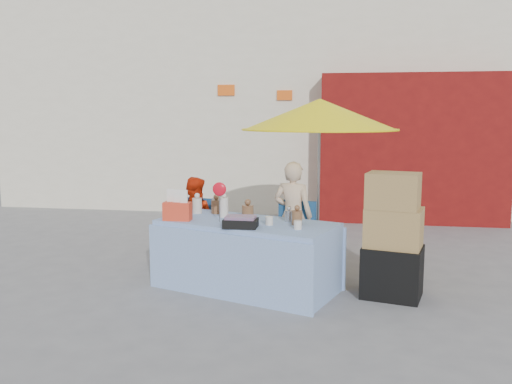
% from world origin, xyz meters
% --- Properties ---
extents(ground, '(80.00, 80.00, 0.00)m').
position_xyz_m(ground, '(0.00, 0.00, 0.00)').
color(ground, slate).
rests_on(ground, ground).
extents(backdrop, '(14.00, 8.00, 7.80)m').
position_xyz_m(backdrop, '(0.52, 7.52, 3.10)').
color(backdrop, silver).
rests_on(backdrop, ground).
extents(market_table, '(2.14, 1.51, 1.18)m').
position_xyz_m(market_table, '(-0.03, 0.08, 0.39)').
color(market_table, '#8EB7E3').
rests_on(market_table, ground).
extents(chair_left, '(0.57, 0.56, 0.85)m').
position_xyz_m(chair_left, '(-0.84, 0.79, 0.26)').
color(chair_left, navy).
rests_on(chair_left, ground).
extents(chair_right, '(0.57, 0.56, 0.85)m').
position_xyz_m(chair_right, '(0.41, 0.79, 0.26)').
color(chair_right, navy).
rests_on(chair_right, ground).
extents(vendor_orange, '(0.63, 0.54, 1.13)m').
position_xyz_m(vendor_orange, '(-0.85, 0.92, 0.56)').
color(vendor_orange, red).
rests_on(vendor_orange, ground).
extents(vendor_beige, '(0.55, 0.42, 1.34)m').
position_xyz_m(vendor_beige, '(0.40, 0.92, 0.67)').
color(vendor_beige, beige).
rests_on(vendor_beige, ground).
extents(umbrella, '(1.90, 1.90, 2.09)m').
position_xyz_m(umbrella, '(0.70, 1.07, 1.89)').
color(umbrella, gray).
rests_on(umbrella, ground).
extents(box_stack, '(0.69, 0.61, 1.31)m').
position_xyz_m(box_stack, '(1.53, 0.05, 0.61)').
color(box_stack, black).
rests_on(box_stack, ground).
extents(tarp_bundle, '(0.86, 0.79, 0.31)m').
position_xyz_m(tarp_bundle, '(-0.68, 0.26, 0.16)').
color(tarp_bundle, yellow).
rests_on(tarp_bundle, ground).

